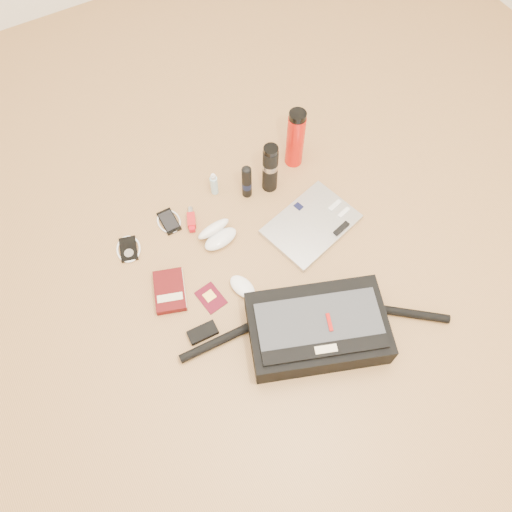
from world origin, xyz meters
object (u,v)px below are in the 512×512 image
thermos_black (270,168)px  book (170,291)px  messenger_bag (317,328)px  thermos_red (295,139)px  laptop (312,224)px

thermos_black → book: bearing=-157.3°
messenger_bag → book: bearing=154.0°
thermos_black → messenger_bag: bearing=-106.4°
thermos_black → thermos_red: 0.18m
thermos_black → thermos_red: thermos_red is taller
thermos_red → messenger_bag: bearing=-116.1°
thermos_black → thermos_red: (0.16, 0.07, 0.02)m
messenger_bag → thermos_black: thermos_black is taller
messenger_bag → thermos_black: size_ratio=3.80×
laptop → thermos_red: 0.38m
laptop → book: 0.64m
messenger_bag → thermos_red: bearing=84.8°
laptop → book: laptop is taller
book → thermos_red: (0.76, 0.32, 0.13)m
messenger_bag → thermos_red: 0.83m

